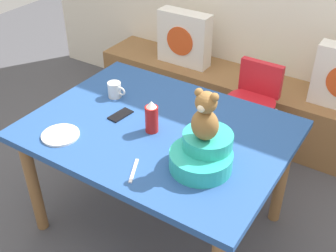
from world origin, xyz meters
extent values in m
plane|color=#4C4C51|center=(0.00, 0.00, 0.00)|extent=(8.00, 8.00, 0.00)
cube|color=olive|center=(0.00, 1.27, 0.23)|extent=(2.60, 0.44, 0.46)
cube|color=white|center=(-0.58, 1.25, 0.68)|extent=(0.44, 0.14, 0.44)
cylinder|color=#D84C1E|center=(-0.58, 1.17, 0.68)|extent=(0.24, 0.01, 0.24)
cube|color=green|center=(0.12, 1.27, 0.49)|extent=(0.20, 0.14, 0.05)
cube|color=#264C8C|center=(0.00, 0.00, 0.72)|extent=(1.39, 1.04, 0.04)
cylinder|color=olive|center=(-0.60, -0.43, 0.35)|extent=(0.07, 0.07, 0.70)
cylinder|color=olive|center=(-0.60, 0.43, 0.35)|extent=(0.07, 0.07, 0.70)
cylinder|color=olive|center=(0.60, 0.43, 0.35)|extent=(0.07, 0.07, 0.70)
cylinder|color=red|center=(0.21, 0.82, 0.51)|extent=(0.34, 0.34, 0.10)
cube|color=red|center=(0.21, 0.96, 0.67)|extent=(0.30, 0.05, 0.24)
cube|color=white|center=(0.21, 0.64, 0.58)|extent=(0.30, 0.20, 0.02)
cylinder|color=silver|center=(0.07, 0.68, 0.23)|extent=(0.03, 0.03, 0.46)
cylinder|color=silver|center=(0.35, 0.68, 0.23)|extent=(0.03, 0.03, 0.46)
cylinder|color=silver|center=(0.07, 0.96, 0.23)|extent=(0.03, 0.03, 0.46)
cylinder|color=silver|center=(0.35, 0.96, 0.23)|extent=(0.03, 0.03, 0.46)
cylinder|color=#29AE9D|center=(0.36, -0.17, 0.79)|extent=(0.30, 0.30, 0.09)
cylinder|color=#29AE9D|center=(0.36, -0.11, 0.86)|extent=(0.24, 0.24, 0.07)
ellipsoid|color=olive|center=(0.36, -0.15, 0.97)|extent=(0.13, 0.11, 0.15)
sphere|color=olive|center=(0.36, -0.15, 1.09)|extent=(0.10, 0.10, 0.10)
sphere|color=beige|center=(0.36, -0.19, 1.08)|extent=(0.04, 0.04, 0.04)
sphere|color=olive|center=(0.32, -0.15, 1.13)|extent=(0.04, 0.04, 0.04)
sphere|color=olive|center=(0.39, -0.15, 1.13)|extent=(0.04, 0.04, 0.04)
cylinder|color=red|center=(-0.01, -0.04, 0.81)|extent=(0.07, 0.07, 0.15)
cone|color=white|center=(-0.01, -0.04, 0.91)|extent=(0.06, 0.06, 0.03)
cylinder|color=silver|center=(-0.40, 0.13, 0.79)|extent=(0.08, 0.08, 0.09)
torus|color=silver|center=(-0.35, 0.13, 0.79)|extent=(0.06, 0.01, 0.06)
cylinder|color=white|center=(-0.39, -0.34, 0.75)|extent=(0.20, 0.20, 0.01)
cube|color=black|center=(-0.24, -0.02, 0.74)|extent=(0.09, 0.15, 0.01)
cube|color=silver|center=(0.10, -0.36, 0.74)|extent=(0.09, 0.16, 0.01)
camera|label=1|loc=(1.05, -1.54, 2.03)|focal=44.74mm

